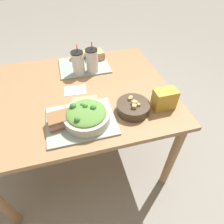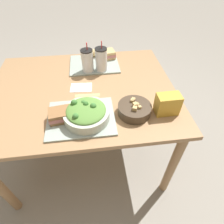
% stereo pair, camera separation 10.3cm
% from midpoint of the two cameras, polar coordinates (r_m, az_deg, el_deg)
% --- Properties ---
extents(ground_plane, '(12.00, 12.00, 0.00)m').
position_cam_midpoint_polar(ground_plane, '(1.88, -4.97, -11.48)').
color(ground_plane, gray).
extents(dining_table, '(1.29, 1.02, 0.75)m').
position_cam_midpoint_polar(dining_table, '(1.38, -6.63, 3.95)').
color(dining_table, '#A37A51').
rests_on(dining_table, ground_plane).
extents(tray_near, '(0.39, 0.31, 0.01)m').
position_cam_midpoint_polar(tray_near, '(1.10, -6.75, -1.86)').
color(tray_near, '#99A89E').
rests_on(tray_near, dining_table).
extents(tray_far, '(0.39, 0.31, 0.01)m').
position_cam_midpoint_polar(tray_far, '(1.58, -3.50, 14.34)').
color(tray_far, '#99A89E').
rests_on(tray_far, dining_table).
extents(salad_bowl, '(0.26, 0.26, 0.10)m').
position_cam_midpoint_polar(salad_bowl, '(1.06, -5.10, -0.39)').
color(salad_bowl, beige).
rests_on(salad_bowl, tray_near).
extents(soup_bowl, '(0.20, 0.20, 0.08)m').
position_cam_midpoint_polar(soup_bowl, '(1.12, 9.47, 0.78)').
color(soup_bowl, '#473828').
rests_on(soup_bowl, dining_table).
extents(sandwich_near, '(0.14, 0.12, 0.06)m').
position_cam_midpoint_polar(sandwich_near, '(1.09, -12.85, -1.03)').
color(sandwich_near, olive).
rests_on(sandwich_near, tray_near).
extents(baguette_near, '(0.15, 0.07, 0.06)m').
position_cam_midpoint_polar(baguette_near, '(1.17, -4.76, 3.88)').
color(baguette_near, tan).
rests_on(baguette_near, tray_near).
extents(sandwich_far, '(0.15, 0.13, 0.06)m').
position_cam_midpoint_polar(sandwich_far, '(1.64, 0.20, 17.08)').
color(sandwich_far, tan).
rests_on(sandwich_far, tray_far).
extents(baguette_far, '(0.12, 0.06, 0.06)m').
position_cam_midpoint_polar(baguette_far, '(1.67, -4.53, 17.45)').
color(baguette_far, tan).
rests_on(baguette_far, tray_far).
extents(drink_cup_dark, '(0.09, 0.09, 0.23)m').
position_cam_midpoint_polar(drink_cup_dark, '(1.45, -5.42, 15.03)').
color(drink_cup_dark, silver).
rests_on(drink_cup_dark, tray_far).
extents(drink_cup_red, '(0.09, 0.09, 0.23)m').
position_cam_midpoint_polar(drink_cup_red, '(1.45, -1.17, 15.43)').
color(drink_cup_red, silver).
rests_on(drink_cup_red, tray_far).
extents(chip_bag, '(0.14, 0.08, 0.13)m').
position_cam_midpoint_polar(chip_bag, '(1.16, 19.05, 2.17)').
color(chip_bag, gold).
rests_on(chip_bag, dining_table).
extents(napkin_folded, '(0.16, 0.11, 0.00)m').
position_cam_midpoint_polar(napkin_folded, '(1.33, -7.20, 7.32)').
color(napkin_folded, white).
rests_on(napkin_folded, dining_table).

